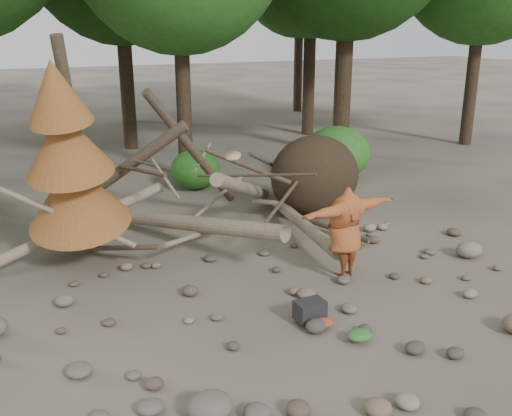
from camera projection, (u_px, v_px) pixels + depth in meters
name	position (u px, v px, depth m)	size (l,w,h in m)	color
ground	(313.00, 313.00, 9.24)	(120.00, 120.00, 0.00)	#514C44
deadfall_pile	(295.00, 181.00, 13.42)	(8.55, 5.24, 3.30)	#332619
dead_conifer	(70.00, 162.00, 10.22)	(2.06, 2.16, 4.35)	#4C3F30
bush_mid	(195.00, 169.00, 16.10)	(1.40, 1.40, 1.12)	#28661D
bush_right	(337.00, 153.00, 17.06)	(2.00, 2.00, 1.60)	#327925
frisbee_thrower	(345.00, 232.00, 10.20)	(3.29, 0.80, 2.46)	#A04E24
backpack	(310.00, 313.00, 8.91)	(0.46, 0.31, 0.31)	black
cloth_green	(359.00, 338.00, 8.37)	(0.38, 0.32, 0.14)	#33702C
cloth_orange	(323.00, 326.00, 8.74)	(0.32, 0.26, 0.12)	#A5421C
boulder_front_left	(210.00, 406.00, 6.74)	(0.54, 0.49, 0.33)	#625B52
boulder_mid_right	(469.00, 250.00, 11.43)	(0.53, 0.47, 0.32)	gray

